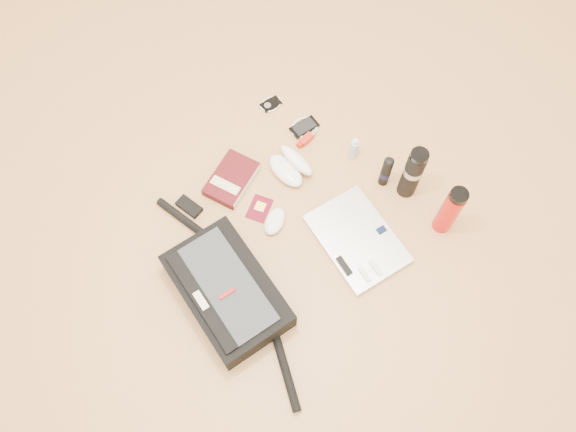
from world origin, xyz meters
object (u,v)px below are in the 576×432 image
(book, at_px, (232,179))
(thermos_black, at_px, (412,173))
(thermos_red, at_px, (450,211))
(laptop, at_px, (357,239))
(messenger_bag, at_px, (226,290))

(book, bearing_deg, thermos_black, 25.34)
(book, relative_size, thermos_red, 0.87)
(laptop, height_order, thermos_red, thermos_red)
(thermos_black, distance_m, thermos_red, 0.20)
(messenger_bag, xyz_separation_m, laptop, (0.27, 0.46, -0.05))
(book, relative_size, thermos_black, 0.85)
(thermos_black, relative_size, thermos_red, 1.03)
(laptop, bearing_deg, book, -149.60)
(laptop, relative_size, thermos_black, 1.60)
(messenger_bag, height_order, thermos_black, thermos_black)
(messenger_bag, distance_m, laptop, 0.53)
(laptop, xyz_separation_m, thermos_red, (0.23, 0.24, 0.12))
(book, bearing_deg, laptop, 0.71)
(messenger_bag, relative_size, thermos_black, 3.25)
(laptop, bearing_deg, thermos_red, 69.34)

